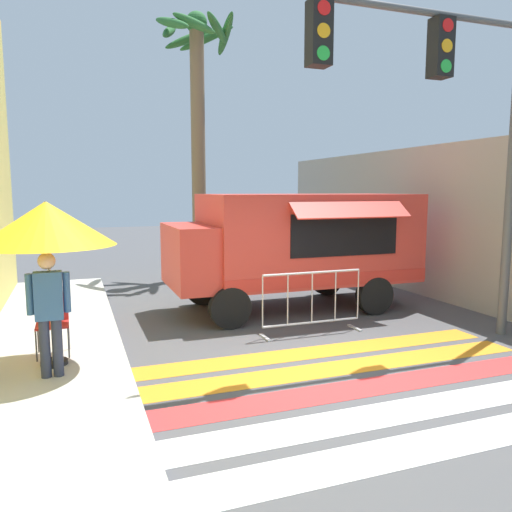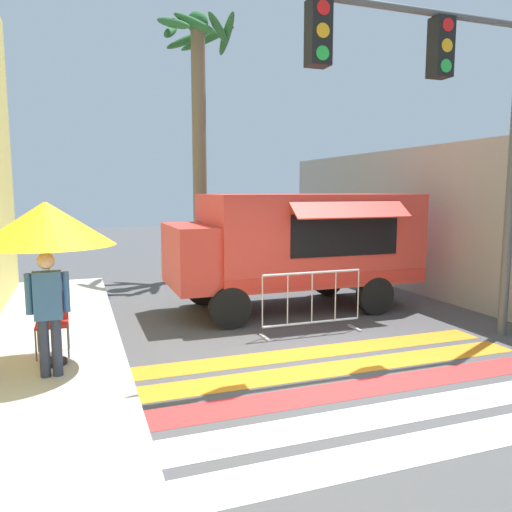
# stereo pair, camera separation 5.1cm
# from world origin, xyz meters

# --- Properties ---
(ground_plane) EXTENTS (60.00, 60.00, 0.00)m
(ground_plane) POSITION_xyz_m (0.00, 0.00, 0.00)
(ground_plane) COLOR #4C4C4F
(concrete_wall_right) EXTENTS (0.20, 16.00, 3.63)m
(concrete_wall_right) POSITION_xyz_m (4.68, 3.00, 1.81)
(concrete_wall_right) COLOR #A39E93
(concrete_wall_right) RESTS_ON ground_plane
(crosswalk_painted) EXTENTS (6.40, 3.60, 0.01)m
(crosswalk_painted) POSITION_xyz_m (0.00, -0.79, 0.00)
(crosswalk_painted) COLOR white
(crosswalk_painted) RESTS_ON ground_plane
(food_truck) EXTENTS (5.25, 2.73, 2.49)m
(food_truck) POSITION_xyz_m (0.97, 3.57, 1.48)
(food_truck) COLOR #D13D33
(food_truck) RESTS_ON ground_plane
(traffic_signal_pole) EXTENTS (4.89, 0.29, 5.65)m
(traffic_signal_pole) POSITION_xyz_m (2.12, 0.48, 4.11)
(traffic_signal_pole) COLOR #515456
(traffic_signal_pole) RESTS_ON ground_plane
(patio_umbrella) EXTENTS (1.81, 1.81, 2.26)m
(patio_umbrella) POSITION_xyz_m (-3.74, 1.05, 2.12)
(patio_umbrella) COLOR black
(patio_umbrella) RESTS_ON sidewalk_left
(folding_chair) EXTENTS (0.45, 0.45, 0.89)m
(folding_chair) POSITION_xyz_m (-3.75, 1.57, 0.71)
(folding_chair) COLOR #4C4C51
(folding_chair) RESTS_ON sidewalk_left
(vendor_person) EXTENTS (0.53, 0.21, 1.62)m
(vendor_person) POSITION_xyz_m (-3.74, 0.58, 1.09)
(vendor_person) COLOR #2D3347
(vendor_person) RESTS_ON sidewalk_left
(barricade_front) EXTENTS (1.92, 0.44, 1.13)m
(barricade_front) POSITION_xyz_m (0.56, 1.70, 0.56)
(barricade_front) COLOR #B7BABF
(barricade_front) RESTS_ON ground_plane
(palm_tree) EXTENTS (2.44, 2.41, 7.51)m
(palm_tree) POSITION_xyz_m (0.08, 8.16, 5.01)
(palm_tree) COLOR #7A664C
(palm_tree) RESTS_ON ground_plane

